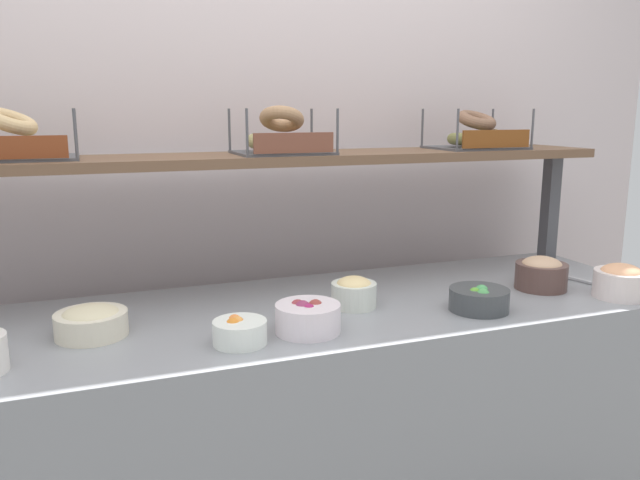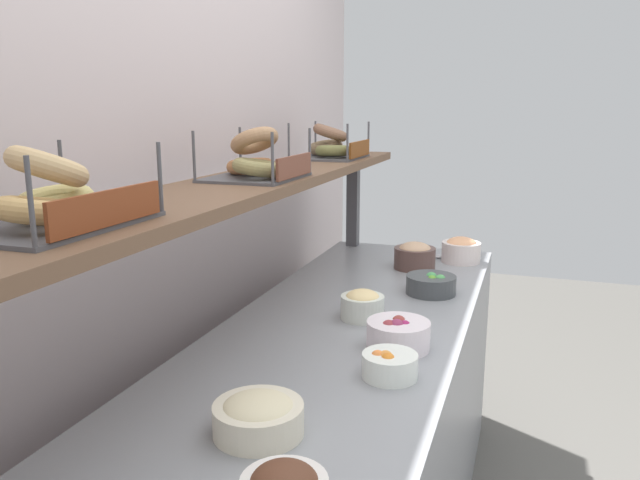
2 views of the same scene
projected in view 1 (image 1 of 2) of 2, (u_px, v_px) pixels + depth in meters
name	position (u px, v px, depth m)	size (l,w,h in m)	color
back_wall	(255.00, 171.00, 2.25)	(3.50, 0.06, 2.40)	beige
deli_counter	(307.00, 441.00, 1.90)	(2.30, 0.70, 0.85)	gray
shelf_riser_right	(550.00, 207.00, 2.40)	(0.05, 0.05, 0.40)	#4C4C51
upper_shelf	(278.00, 158.00, 1.98)	(2.26, 0.32, 0.03)	brown
bowl_potato_salad	(91.00, 321.00, 1.59)	(0.18, 0.18, 0.08)	#EEE4C8
bowl_fruit_salad	(239.00, 331.00, 1.53)	(0.13, 0.13, 0.07)	white
bowl_egg_salad	(354.00, 292.00, 1.82)	(0.13, 0.13, 0.09)	silver
bowl_beet_salad	(308.00, 317.00, 1.61)	(0.17, 0.17, 0.09)	white
bowl_hummus	(541.00, 273.00, 2.00)	(0.16, 0.16, 0.11)	brown
bowl_lox_spread	(621.00, 281.00, 1.91)	(0.16, 0.16, 0.11)	silver
bowl_veggie_mix	(479.00, 299.00, 1.79)	(0.17, 0.17, 0.07)	#404447
serving_spoon_near_plate	(593.00, 283.00, 2.05)	(0.07, 0.17, 0.01)	#B7B7BC
bagel_basket_plain	(12.00, 142.00, 1.72)	(0.34, 0.25, 0.15)	#4C4C51
bagel_basket_everything	(282.00, 138.00, 1.95)	(0.29, 0.25, 0.16)	#4C4C51
bagel_basket_poppy	(476.00, 135.00, 2.21)	(0.31, 0.26, 0.14)	#4C4C51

